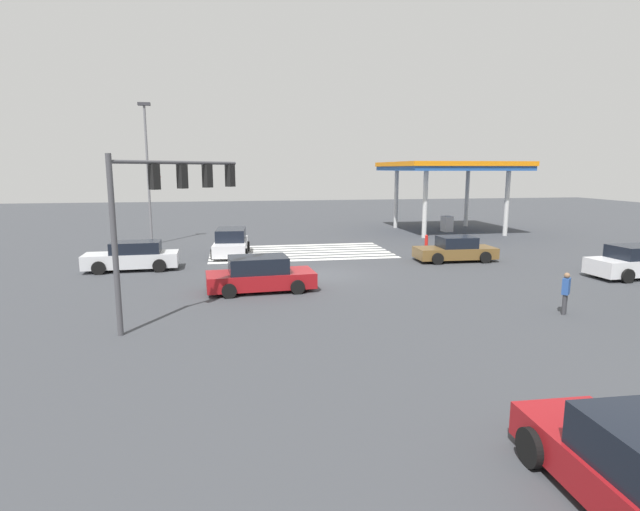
# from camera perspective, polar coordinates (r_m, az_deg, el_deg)

# --- Properties ---
(ground_plane) EXTENTS (120.08, 120.08, 0.00)m
(ground_plane) POSITION_cam_1_polar(r_m,az_deg,el_deg) (24.95, -0.00, -2.26)
(ground_plane) COLOR #3D3F44
(crosswalk_markings) EXTENTS (11.35, 6.30, 0.01)m
(crosswalk_markings) POSITION_cam_1_polar(r_m,az_deg,el_deg) (31.88, -2.26, 0.40)
(crosswalk_markings) COLOR silver
(crosswalk_markings) RESTS_ON ground_plane
(traffic_signal_mast) EXTENTS (3.91, 3.91, 5.71)m
(traffic_signal_mast) POSITION_cam_1_polar(r_m,az_deg,el_deg) (17.77, -16.99, 6.49)
(traffic_signal_mast) COLOR #47474C
(traffic_signal_mast) RESTS_ON ground_plane
(car_0) EXTENTS (4.83, 2.31, 1.58)m
(car_0) POSITION_cam_1_polar(r_m,az_deg,el_deg) (28.82, 32.46, -0.68)
(car_0) COLOR silver
(car_0) RESTS_ON ground_plane
(car_1) EXTENTS (4.77, 2.06, 1.51)m
(car_1) POSITION_cam_1_polar(r_m,az_deg,el_deg) (27.86, -20.61, -0.12)
(car_1) COLOR silver
(car_1) RESTS_ON ground_plane
(car_2) EXTENTS (4.59, 2.12, 1.42)m
(car_2) POSITION_cam_1_polar(r_m,az_deg,el_deg) (29.71, 15.21, 0.63)
(car_2) COLOR brown
(car_2) RESTS_ON ground_plane
(car_3) EXTENTS (4.74, 2.40, 1.52)m
(car_3) POSITION_cam_1_polar(r_m,az_deg,el_deg) (21.80, -6.88, -2.21)
(car_3) COLOR maroon
(car_3) RESTS_ON ground_plane
(car_4) EXTENTS (2.39, 4.85, 1.62)m
(car_4) POSITION_cam_1_polar(r_m,az_deg,el_deg) (31.17, -10.13, 1.46)
(car_4) COLOR silver
(car_4) RESTS_ON ground_plane
(car_5) EXTENTS (2.04, 4.32, 1.56)m
(car_5) POSITION_cam_1_polar(r_m,az_deg,el_deg) (9.53, 32.57, -20.15)
(car_5) COLOR maroon
(car_5) RESTS_ON ground_plane
(gas_station_canopy) EXTENTS (9.91, 9.91, 5.82)m
(gas_station_canopy) POSITION_cam_1_polar(r_m,az_deg,el_deg) (43.49, 14.56, 9.62)
(gas_station_canopy) COLOR #23519E
(gas_station_canopy) RESTS_ON ground_plane
(pedestrian) EXTENTS (0.41, 0.41, 1.55)m
(pedestrian) POSITION_cam_1_polar(r_m,az_deg,el_deg) (20.21, 26.27, -3.70)
(pedestrian) COLOR #38383D
(pedestrian) RESTS_ON ground_plane
(street_light_pole_a) EXTENTS (0.80, 0.36, 9.65)m
(street_light_pole_a) POSITION_cam_1_polar(r_m,az_deg,el_deg) (36.69, -19.12, 9.97)
(street_light_pole_a) COLOR slate
(street_light_pole_a) RESTS_ON ground_plane
(fire_hydrant) EXTENTS (0.22, 0.22, 0.86)m
(fire_hydrant) POSITION_cam_1_polar(r_m,az_deg,el_deg) (34.55, 12.06, 1.64)
(fire_hydrant) COLOR red
(fire_hydrant) RESTS_ON ground_plane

